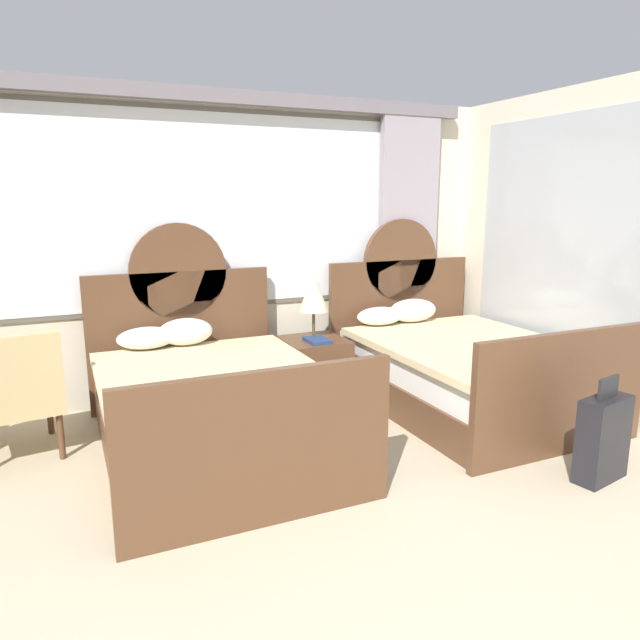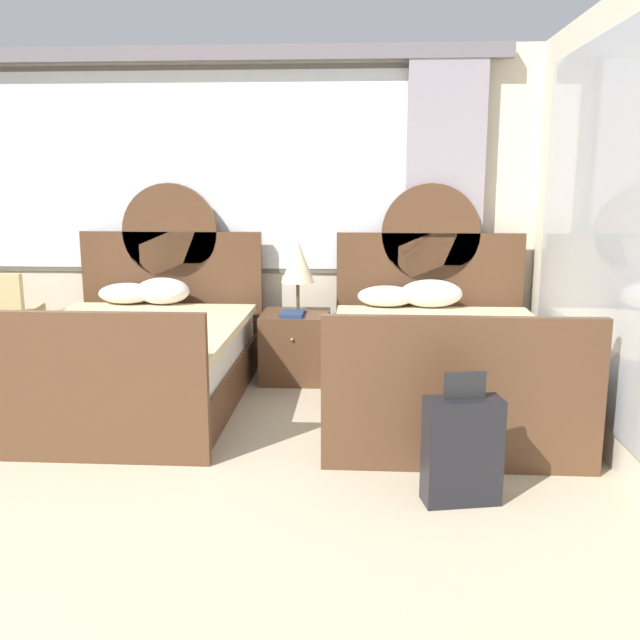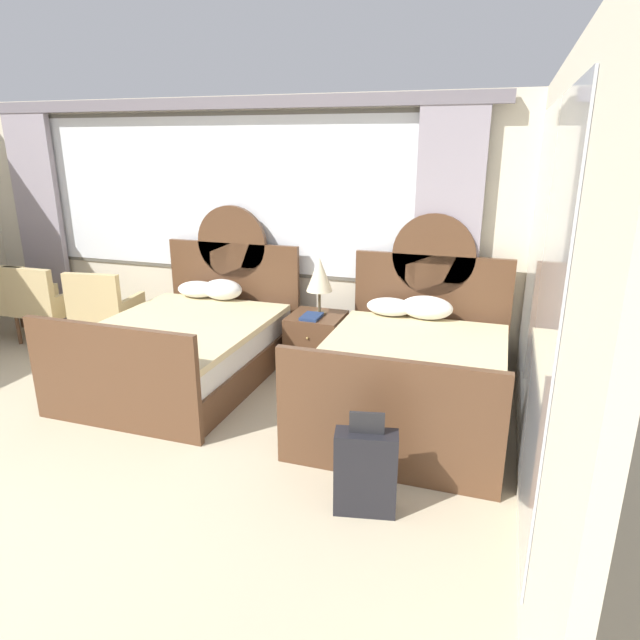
{
  "view_description": "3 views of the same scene",
  "coord_description": "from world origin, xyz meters",
  "px_view_note": "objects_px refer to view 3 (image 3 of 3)",
  "views": [
    {
      "loc": [
        -0.73,
        -1.34,
        1.79
      ],
      "look_at": [
        0.83,
        2.12,
        0.99
      ],
      "focal_mm": 32.53,
      "sensor_mm": 36.0,
      "label": 1
    },
    {
      "loc": [
        1.84,
        -2.35,
        1.65
      ],
      "look_at": [
        1.55,
        2.17,
        0.72
      ],
      "focal_mm": 39.74,
      "sensor_mm": 36.0,
      "label": 2
    },
    {
      "loc": [
        3.02,
        -1.85,
        2.23
      ],
      "look_at": [
        1.6,
        2.41,
        0.79
      ],
      "focal_mm": 31.09,
      "sensor_mm": 36.0,
      "label": 3
    }
  ],
  "objects_px": {
    "suitcase_on_floor": "(366,472)",
    "nightstand_between_beds": "(316,341)",
    "bed_near_mirror": "(412,372)",
    "armchair_by_window_centre": "(44,301)",
    "bed_near_window": "(188,344)",
    "book_on_nightstand": "(312,317)",
    "armchair_by_window_left": "(104,308)",
    "armchair_by_window_right": "(15,298)",
    "table_lamp_on_nightstand": "(319,275)"
  },
  "relations": [
    {
      "from": "book_on_nightstand",
      "to": "suitcase_on_floor",
      "type": "distance_m",
      "value": 2.35
    },
    {
      "from": "bed_near_mirror",
      "to": "suitcase_on_floor",
      "type": "height_order",
      "value": "bed_near_mirror"
    },
    {
      "from": "armchair_by_window_centre",
      "to": "book_on_nightstand",
      "type": "bearing_deg",
      "value": 3.17
    },
    {
      "from": "armchair_by_window_left",
      "to": "armchair_by_window_right",
      "type": "bearing_deg",
      "value": -179.99
    },
    {
      "from": "suitcase_on_floor",
      "to": "book_on_nightstand",
      "type": "bearing_deg",
      "value": 117.43
    },
    {
      "from": "armchair_by_window_right",
      "to": "suitcase_on_floor",
      "type": "bearing_deg",
      "value": -21.98
    },
    {
      "from": "bed_near_window",
      "to": "armchair_by_window_left",
      "type": "relative_size",
      "value": 2.41
    },
    {
      "from": "armchair_by_window_left",
      "to": "nightstand_between_beds",
      "type": "bearing_deg",
      "value": 6.79
    },
    {
      "from": "nightstand_between_beds",
      "to": "table_lamp_on_nightstand",
      "type": "bearing_deg",
      "value": 68.87
    },
    {
      "from": "suitcase_on_floor",
      "to": "nightstand_between_beds",
      "type": "bearing_deg",
      "value": 115.93
    },
    {
      "from": "armchair_by_window_centre",
      "to": "armchair_by_window_right",
      "type": "bearing_deg",
      "value": 179.91
    },
    {
      "from": "armchair_by_window_centre",
      "to": "suitcase_on_floor",
      "type": "bearing_deg",
      "value": -23.92
    },
    {
      "from": "armchair_by_window_centre",
      "to": "table_lamp_on_nightstand",
      "type": "bearing_deg",
      "value": 5.84
    },
    {
      "from": "bed_near_mirror",
      "to": "nightstand_between_beds",
      "type": "bearing_deg",
      "value": 148.38
    },
    {
      "from": "nightstand_between_beds",
      "to": "armchair_by_window_left",
      "type": "bearing_deg",
      "value": -173.21
    },
    {
      "from": "nightstand_between_beds",
      "to": "armchair_by_window_centre",
      "type": "bearing_deg",
      "value": -174.93
    },
    {
      "from": "table_lamp_on_nightstand",
      "to": "book_on_nightstand",
      "type": "bearing_deg",
      "value": -101.95
    },
    {
      "from": "armchair_by_window_centre",
      "to": "armchair_by_window_right",
      "type": "relative_size",
      "value": 1.0
    },
    {
      "from": "bed_near_mirror",
      "to": "suitcase_on_floor",
      "type": "bearing_deg",
      "value": -91.34
    },
    {
      "from": "nightstand_between_beds",
      "to": "armchair_by_window_right",
      "type": "distance_m",
      "value": 3.66
    },
    {
      "from": "armchair_by_window_left",
      "to": "armchair_by_window_right",
      "type": "relative_size",
      "value": 1.0
    },
    {
      "from": "armchair_by_window_centre",
      "to": "suitcase_on_floor",
      "type": "height_order",
      "value": "armchair_by_window_centre"
    },
    {
      "from": "book_on_nightstand",
      "to": "armchair_by_window_left",
      "type": "relative_size",
      "value": 0.28
    },
    {
      "from": "armchair_by_window_left",
      "to": "armchair_by_window_centre",
      "type": "bearing_deg",
      "value": -179.94
    },
    {
      "from": "bed_near_mirror",
      "to": "armchair_by_window_right",
      "type": "bearing_deg",
      "value": 175.29
    },
    {
      "from": "bed_near_window",
      "to": "armchair_by_window_left",
      "type": "xyz_separation_m",
      "value": [
        -1.29,
        0.39,
        0.14
      ]
    },
    {
      "from": "bed_near_mirror",
      "to": "armchair_by_window_left",
      "type": "relative_size",
      "value": 2.41
    },
    {
      "from": "book_on_nightstand",
      "to": "suitcase_on_floor",
      "type": "height_order",
      "value": "suitcase_on_floor"
    },
    {
      "from": "bed_near_window",
      "to": "book_on_nightstand",
      "type": "bearing_deg",
      "value": 27.44
    },
    {
      "from": "bed_near_window",
      "to": "table_lamp_on_nightstand",
      "type": "relative_size",
      "value": 3.72
    },
    {
      "from": "bed_near_mirror",
      "to": "book_on_nightstand",
      "type": "distance_m",
      "value": 1.27
    },
    {
      "from": "nightstand_between_beds",
      "to": "bed_near_window",
      "type": "bearing_deg",
      "value": -148.61
    },
    {
      "from": "book_on_nightstand",
      "to": "armchair_by_window_centre",
      "type": "distance_m",
      "value": 3.21
    },
    {
      "from": "nightstand_between_beds",
      "to": "armchair_by_window_left",
      "type": "distance_m",
      "value": 2.42
    },
    {
      "from": "bed_near_mirror",
      "to": "book_on_nightstand",
      "type": "relative_size",
      "value": 8.49
    },
    {
      "from": "bed_near_mirror",
      "to": "armchair_by_window_centre",
      "type": "xyz_separation_m",
      "value": [
        -4.31,
        0.39,
        0.14
      ]
    },
    {
      "from": "bed_near_window",
      "to": "table_lamp_on_nightstand",
      "type": "distance_m",
      "value": 1.47
    },
    {
      "from": "armchair_by_window_right",
      "to": "suitcase_on_floor",
      "type": "height_order",
      "value": "armchair_by_window_right"
    },
    {
      "from": "nightstand_between_beds",
      "to": "armchair_by_window_centre",
      "type": "height_order",
      "value": "armchair_by_window_centre"
    },
    {
      "from": "bed_near_mirror",
      "to": "suitcase_on_floor",
      "type": "xyz_separation_m",
      "value": [
        -0.04,
        -1.51,
        -0.06
      ]
    },
    {
      "from": "nightstand_between_beds",
      "to": "armchair_by_window_right",
      "type": "bearing_deg",
      "value": -175.53
    },
    {
      "from": "nightstand_between_beds",
      "to": "suitcase_on_floor",
      "type": "height_order",
      "value": "suitcase_on_floor"
    },
    {
      "from": "bed_near_window",
      "to": "armchair_by_window_centre",
      "type": "bearing_deg",
      "value": 169.56
    },
    {
      "from": "bed_near_window",
      "to": "bed_near_mirror",
      "type": "xyz_separation_m",
      "value": [
        2.2,
        -0.0,
        -0.0
      ]
    },
    {
      "from": "bed_near_mirror",
      "to": "armchair_by_window_centre",
      "type": "relative_size",
      "value": 2.41
    },
    {
      "from": "bed_near_window",
      "to": "table_lamp_on_nightstand",
      "type": "height_order",
      "value": "bed_near_window"
    },
    {
      "from": "armchair_by_window_left",
      "to": "bed_near_window",
      "type": "bearing_deg",
      "value": -16.88
    },
    {
      "from": "bed_near_mirror",
      "to": "armchair_by_window_right",
      "type": "xyz_separation_m",
      "value": [
        -4.74,
        0.39,
        0.14
      ]
    },
    {
      "from": "armchair_by_window_left",
      "to": "suitcase_on_floor",
      "type": "bearing_deg",
      "value": -28.81
    },
    {
      "from": "armchair_by_window_centre",
      "to": "armchair_by_window_right",
      "type": "xyz_separation_m",
      "value": [
        -0.42,
        0.0,
        0.0
      ]
    }
  ]
}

